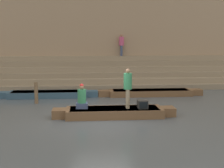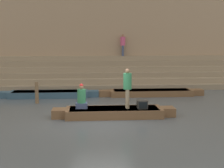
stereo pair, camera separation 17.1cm
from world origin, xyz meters
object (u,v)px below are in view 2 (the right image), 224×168
object	(u,v)px
moored_boat_distant	(151,92)
person_on_steps	(123,44)
rowboat_main	(114,112)
person_standing	(127,86)
tv_set	(142,104)
moored_boat_shore	(49,94)
person_rowing	(82,99)
mooring_post	(37,93)

from	to	relation	value
moored_boat_distant	person_on_steps	world-z (taller)	person_on_steps
rowboat_main	person_standing	bearing A→B (deg)	2.54
tv_set	person_on_steps	xyz separation A→B (m)	(0.23, 10.19, 2.49)
moored_boat_shore	tv_set	bearing A→B (deg)	-52.20
tv_set	moored_boat_shore	size ratio (longest dim) A/B	0.07
moored_boat_shore	person_on_steps	bearing A→B (deg)	41.18
rowboat_main	tv_set	world-z (taller)	tv_set
rowboat_main	person_standing	distance (m)	1.32
person_rowing	mooring_post	world-z (taller)	person_rowing
mooring_post	moored_boat_shore	bearing A→B (deg)	77.14
tv_set	moored_boat_distant	size ratio (longest dim) A/B	0.07
moored_boat_distant	mooring_post	xyz separation A→B (m)	(-6.53, -1.80, 0.38)
moored_boat_distant	person_on_steps	xyz separation A→B (m)	(-1.21, 5.05, 2.87)
moored_boat_distant	person_rowing	bearing A→B (deg)	-132.27
person_rowing	tv_set	distance (m)	2.67
person_rowing	person_standing	bearing A→B (deg)	13.31
person_standing	tv_set	xyz separation A→B (m)	(0.64, -0.14, -0.82)
moored_boat_shore	person_on_steps	distance (m)	7.63
person_rowing	moored_boat_shore	world-z (taller)	person_rowing
moored_boat_distant	tv_set	bearing A→B (deg)	-108.11
person_standing	mooring_post	xyz separation A→B (m)	(-4.45, 3.21, -0.81)
rowboat_main	moored_boat_distant	distance (m)	5.67
person_standing	moored_boat_distant	size ratio (longest dim) A/B	0.27
rowboat_main	moored_boat_shore	world-z (taller)	rowboat_main
moored_boat_distant	moored_boat_shore	bearing A→B (deg)	177.81
person_standing	person_rowing	xyz separation A→B (m)	(-2.01, 0.10, -0.57)
moored_boat_distant	mooring_post	distance (m)	6.78
tv_set	moored_boat_distant	world-z (taller)	tv_set
person_standing	mooring_post	world-z (taller)	person_standing
mooring_post	tv_set	bearing A→B (deg)	-33.26
tv_set	mooring_post	world-z (taller)	mooring_post
moored_boat_shore	mooring_post	size ratio (longest dim) A/B	5.14
moored_boat_shore	person_rowing	bearing A→B (deg)	-72.02
moored_boat_shore	mooring_post	world-z (taller)	mooring_post
person_standing	moored_boat_distant	xyz separation A→B (m)	(2.08, 5.01, -1.19)
person_rowing	tv_set	xyz separation A→B (m)	(2.65, -0.23, -0.25)
tv_set	moored_boat_shore	xyz separation A→B (m)	(-4.69, 5.11, -0.38)
rowboat_main	mooring_post	world-z (taller)	mooring_post
rowboat_main	moored_boat_distant	world-z (taller)	rowboat_main
person_standing	moored_boat_distant	distance (m)	5.55
rowboat_main	person_on_steps	world-z (taller)	person_on_steps
tv_set	person_rowing	bearing A→B (deg)	173.66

